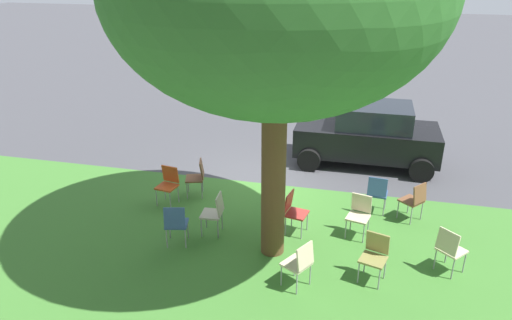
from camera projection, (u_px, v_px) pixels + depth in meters
ground at (264, 180)px, 11.93m from camera, size 80.00×80.00×0.00m
grass_verge at (228, 251)px, 9.08m from camera, size 48.00×6.00×0.01m
chair_0 at (300, 262)px, 7.89m from camera, size 0.57×0.57×0.88m
chair_1 at (176, 222)px, 9.05m from camera, size 0.50×0.50×0.88m
chair_2 at (294, 210)px, 9.50m from camera, size 0.49×0.49×0.88m
chair_3 at (377, 192)px, 10.22m from camera, size 0.46×0.47×0.88m
chair_4 at (375, 254)px, 8.10m from camera, size 0.52×0.52×0.88m
chair_5 at (197, 175)px, 10.97m from camera, size 0.52×0.52×0.88m
chair_6 at (450, 248)px, 8.26m from camera, size 0.59×0.59×0.88m
chair_7 at (168, 182)px, 10.63m from camera, size 0.48×0.48×0.88m
chair_8 at (415, 199)px, 9.92m from camera, size 0.59×0.59×0.88m
chair_9 at (215, 211)px, 9.45m from camera, size 0.45×0.45×0.88m
chair_10 at (359, 212)px, 9.39m from camera, size 0.50×0.51×0.88m
parked_car at (368, 134)px, 12.58m from camera, size 3.70×1.92×1.65m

